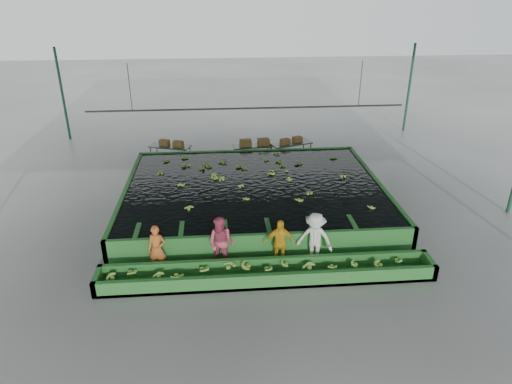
{
  "coord_description": "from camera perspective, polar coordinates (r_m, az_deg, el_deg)",
  "views": [
    {
      "loc": [
        -1.28,
        -14.76,
        8.08
      ],
      "look_at": [
        0.0,
        0.5,
        1.0
      ],
      "focal_mm": 32.0,
      "sensor_mm": 36.0,
      "label": 1
    }
  ],
  "objects": [
    {
      "name": "flotation_tank",
      "position": [
        18.01,
        -0.27,
        -0.26
      ],
      "size": [
        10.0,
        8.0,
        0.9
      ],
      "primitive_type": null,
      "color": "#2A732C",
      "rests_on": "ground"
    },
    {
      "name": "floating_bananas",
      "position": [
        18.58,
        -0.46,
        1.9
      ],
      "size": [
        9.21,
        6.28,
        0.13
      ],
      "primitive_type": null,
      "color": "#82BF42",
      "rests_on": "tank_water"
    },
    {
      "name": "packing_table_right",
      "position": [
        22.65,
        4.4,
        5.07
      ],
      "size": [
        2.16,
        1.43,
        0.91
      ],
      "primitive_type": null,
      "rotation": [
        0.0,
        0.0,
        0.34
      ],
      "color": "#59605B",
      "rests_on": "ground"
    },
    {
      "name": "worker_a",
      "position": [
        14.17,
        -12.28,
        -6.96
      ],
      "size": [
        0.61,
        0.45,
        1.51
      ],
      "primitive_type": "imported",
      "rotation": [
        0.0,
        0.0,
        -0.17
      ],
      "color": "#CF6429",
      "rests_on": "ground"
    },
    {
      "name": "box_stack_mid",
      "position": [
        22.23,
        -0.19,
        5.83
      ],
      "size": [
        1.48,
        0.55,
        0.31
      ],
      "primitive_type": null,
      "rotation": [
        0.0,
        0.0,
        0.1
      ],
      "color": "olive",
      "rests_on": "packing_table_mid"
    },
    {
      "name": "rail_hanger_right",
      "position": [
        21.13,
        12.93,
        13.07
      ],
      "size": [
        0.04,
        0.04,
        2.0
      ],
      "primitive_type": "cylinder",
      "color": "#59605B",
      "rests_on": "shed_roof"
    },
    {
      "name": "box_stack_left",
      "position": [
        22.46,
        -10.52,
        5.72
      ],
      "size": [
        1.23,
        0.74,
        0.26
      ],
      "primitive_type": null,
      "rotation": [
        0.0,
        0.0,
        -0.37
      ],
      "color": "olive",
      "rests_on": "packing_table_left"
    },
    {
      "name": "cableway_rail",
      "position": [
        20.45,
        -1.07,
        10.42
      ],
      "size": [
        0.08,
        0.08,
        14.0
      ],
      "primitive_type": "cylinder",
      "color": "#59605B",
      "rests_on": "shed_roof"
    },
    {
      "name": "tank_water",
      "position": [
        17.84,
        -0.27,
        0.91
      ],
      "size": [
        9.7,
        7.7,
        0.0
      ],
      "primitive_type": "cube",
      "color": "black",
      "rests_on": "flotation_tank"
    },
    {
      "name": "packing_table_left",
      "position": [
        22.63,
        -10.63,
        4.66
      ],
      "size": [
        2.1,
        1.36,
        0.89
      ],
      "primitive_type": null,
      "rotation": [
        0.0,
        0.0,
        -0.32
      ],
      "color": "#59605B",
      "rests_on": "ground"
    },
    {
      "name": "shed_posts",
      "position": [
        15.83,
        0.15,
        4.17
      ],
      "size": [
        20.0,
        22.0,
        5.0
      ],
      "primitive_type": null,
      "color": "#1F5134",
      "rests_on": "ground"
    },
    {
      "name": "rail_hanger_left",
      "position": [
        20.52,
        -15.51,
        12.47
      ],
      "size": [
        0.04,
        0.04,
        2.0
      ],
      "primitive_type": "cylinder",
      "color": "#59605B",
      "rests_on": "shed_roof"
    },
    {
      "name": "sorting_trough",
      "position": [
        13.7,
        1.45,
        -10.07
      ],
      "size": [
        10.0,
        1.0,
        0.5
      ],
      "primitive_type": null,
      "color": "#2A732C",
      "rests_on": "ground"
    },
    {
      "name": "trough_bananas",
      "position": [
        13.61,
        1.46,
        -9.56
      ],
      "size": [
        9.49,
        0.63,
        0.13
      ],
      "primitive_type": null,
      "color": "#82BF42",
      "rests_on": "sorting_trough"
    },
    {
      "name": "packing_table_mid",
      "position": [
        22.41,
        -0.48,
        4.84
      ],
      "size": [
        1.94,
        0.94,
        0.85
      ],
      "primitive_type": null,
      "rotation": [
        0.0,
        0.0,
        0.11
      ],
      "color": "#59605B",
      "rests_on": "ground"
    },
    {
      "name": "box_stack_right",
      "position": [
        22.48,
        4.42,
        6.15
      ],
      "size": [
        1.19,
        0.78,
        0.25
      ],
      "primitive_type": null,
      "rotation": [
        0.0,
        0.0,
        0.43
      ],
      "color": "olive",
      "rests_on": "packing_table_right"
    },
    {
      "name": "worker_c",
      "position": [
        14.12,
        2.95,
        -6.36
      ],
      "size": [
        0.93,
        0.4,
        1.56
      ],
      "primitive_type": "imported",
      "rotation": [
        0.0,
        0.0,
        -0.02
      ],
      "color": "yellow",
      "rests_on": "ground"
    },
    {
      "name": "shed_roof",
      "position": [
        15.14,
        0.16,
        13.06
      ],
      "size": [
        20.0,
        22.0,
        0.04
      ],
      "primitive_type": "cube",
      "color": "gray",
      "rests_on": "shed_posts"
    },
    {
      "name": "worker_d",
      "position": [
        14.25,
        7.37,
        -5.82
      ],
      "size": [
        1.29,
        1.05,
        1.74
      ],
      "primitive_type": "imported",
      "rotation": [
        0.0,
        0.0,
        -0.43
      ],
      "color": "white",
      "rests_on": "ground"
    },
    {
      "name": "ground",
      "position": [
        16.88,
        0.14,
        -3.79
      ],
      "size": [
        80.0,
        80.0,
        0.0
      ],
      "primitive_type": "plane",
      "color": "gray",
      "rests_on": "ground"
    },
    {
      "name": "worker_b",
      "position": [
        13.98,
        -4.37,
        -6.4
      ],
      "size": [
        1.02,
        0.92,
        1.72
      ],
      "primitive_type": "imported",
      "rotation": [
        0.0,
        0.0,
        -0.4
      ],
      "color": "#C94866",
      "rests_on": "ground"
    }
  ]
}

